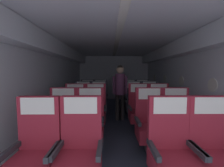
# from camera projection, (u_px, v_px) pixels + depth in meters

# --- Properties ---
(ground) EXTENTS (3.79, 7.61, 0.02)m
(ground) POSITION_uv_depth(u_px,v_px,m) (117.00, 124.00, 4.00)
(ground) COLOR #2D3342
(fuselage_shell) EXTENTS (3.67, 7.26, 2.27)m
(fuselage_shell) POSITION_uv_depth(u_px,v_px,m) (116.00, 64.00, 4.15)
(fuselage_shell) COLOR silver
(fuselage_shell) RESTS_ON ground
(seat_a_left_window) EXTENTS (0.52, 0.49, 1.12)m
(seat_a_left_window) POSITION_uv_depth(u_px,v_px,m) (35.00, 154.00, 1.66)
(seat_a_left_window) COLOR #38383D
(seat_a_left_window) RESTS_ON ground
(seat_a_left_aisle) EXTENTS (0.52, 0.49, 1.12)m
(seat_a_left_aisle) POSITION_uv_depth(u_px,v_px,m) (80.00, 153.00, 1.68)
(seat_a_left_aisle) COLOR #38383D
(seat_a_left_aisle) RESTS_ON ground
(seat_a_right_aisle) EXTENTS (0.52, 0.49, 1.12)m
(seat_a_right_aisle) POSITION_uv_depth(u_px,v_px,m) (214.00, 153.00, 1.68)
(seat_a_right_aisle) COLOR #38383D
(seat_a_right_aisle) RESTS_ON ground
(seat_a_right_window) EXTENTS (0.52, 0.49, 1.12)m
(seat_a_right_window) POSITION_uv_depth(u_px,v_px,m) (172.00, 153.00, 1.68)
(seat_a_right_window) COLOR #38383D
(seat_a_right_window) RESTS_ON ground
(seat_b_left_window) EXTENTS (0.52, 0.49, 1.12)m
(seat_b_left_window) POSITION_uv_depth(u_px,v_px,m) (62.00, 124.00, 2.60)
(seat_b_left_window) COLOR #38383D
(seat_b_left_window) RESTS_ON ground
(seat_b_left_aisle) EXTENTS (0.52, 0.49, 1.12)m
(seat_b_left_aisle) POSITION_uv_depth(u_px,v_px,m) (90.00, 124.00, 2.61)
(seat_b_left_aisle) COLOR #38383D
(seat_b_left_aisle) RESTS_ON ground
(seat_b_right_aisle) EXTENTS (0.52, 0.49, 1.12)m
(seat_b_right_aisle) POSITION_uv_depth(u_px,v_px,m) (177.00, 124.00, 2.62)
(seat_b_right_aisle) COLOR #38383D
(seat_b_right_aisle) RESTS_ON ground
(seat_b_right_window) EXTENTS (0.52, 0.49, 1.12)m
(seat_b_right_window) POSITION_uv_depth(u_px,v_px,m) (150.00, 124.00, 2.60)
(seat_b_right_window) COLOR #38383D
(seat_b_right_window) RESTS_ON ground
(seat_c_left_window) EXTENTS (0.52, 0.49, 1.12)m
(seat_c_left_window) POSITION_uv_depth(u_px,v_px,m) (75.00, 111.00, 3.50)
(seat_c_left_window) COLOR #38383D
(seat_c_left_window) RESTS_ON ground
(seat_c_left_aisle) EXTENTS (0.52, 0.49, 1.12)m
(seat_c_left_aisle) POSITION_uv_depth(u_px,v_px,m) (95.00, 111.00, 3.52)
(seat_c_left_aisle) COLOR #38383D
(seat_c_left_aisle) RESTS_ON ground
(seat_c_right_aisle) EXTENTS (0.52, 0.49, 1.12)m
(seat_c_right_aisle) POSITION_uv_depth(u_px,v_px,m) (159.00, 110.00, 3.54)
(seat_c_right_aisle) COLOR #38383D
(seat_c_right_aisle) RESTS_ON ground
(seat_c_right_window) EXTENTS (0.52, 0.49, 1.12)m
(seat_c_right_window) POSITION_uv_depth(u_px,v_px,m) (139.00, 110.00, 3.54)
(seat_c_right_window) COLOR #38383D
(seat_c_right_window) RESTS_ON ground
(seat_d_left_window) EXTENTS (0.52, 0.49, 1.12)m
(seat_d_left_window) POSITION_uv_depth(u_px,v_px,m) (83.00, 102.00, 4.45)
(seat_d_left_window) COLOR #38383D
(seat_d_left_window) RESTS_ON ground
(seat_d_left_aisle) EXTENTS (0.52, 0.49, 1.12)m
(seat_d_left_aisle) POSITION_uv_depth(u_px,v_px,m) (99.00, 102.00, 4.46)
(seat_d_left_aisle) COLOR #38383D
(seat_d_left_aisle) RESTS_ON ground
(seat_d_right_aisle) EXTENTS (0.52, 0.49, 1.12)m
(seat_d_right_aisle) POSITION_uv_depth(u_px,v_px,m) (150.00, 102.00, 4.45)
(seat_d_right_aisle) COLOR #38383D
(seat_d_right_aisle) RESTS_ON ground
(seat_d_right_window) EXTENTS (0.52, 0.49, 1.12)m
(seat_d_right_window) POSITION_uv_depth(u_px,v_px,m) (134.00, 102.00, 4.46)
(seat_d_right_window) COLOR #38383D
(seat_d_right_window) RESTS_ON ground
(seat_e_left_window) EXTENTS (0.52, 0.49, 1.12)m
(seat_e_left_window) POSITION_uv_depth(u_px,v_px,m) (87.00, 97.00, 5.36)
(seat_e_left_window) COLOR #38383D
(seat_e_left_window) RESTS_ON ground
(seat_e_left_aisle) EXTENTS (0.52, 0.49, 1.12)m
(seat_e_left_aisle) POSITION_uv_depth(u_px,v_px,m) (100.00, 97.00, 5.37)
(seat_e_left_aisle) COLOR #38383D
(seat_e_left_aisle) RESTS_ON ground
(seat_e_right_aisle) EXTENTS (0.52, 0.49, 1.12)m
(seat_e_right_aisle) POSITION_uv_depth(u_px,v_px,m) (143.00, 97.00, 5.39)
(seat_e_right_aisle) COLOR #38383D
(seat_e_right_aisle) RESTS_ON ground
(seat_e_right_window) EXTENTS (0.52, 0.49, 1.12)m
(seat_e_right_window) POSITION_uv_depth(u_px,v_px,m) (130.00, 97.00, 5.37)
(seat_e_right_window) COLOR #38383D
(seat_e_right_window) RESTS_ON ground
(flight_attendant) EXTENTS (0.43, 0.28, 1.61)m
(flight_attendant) POSITION_uv_depth(u_px,v_px,m) (120.00, 86.00, 4.20)
(flight_attendant) COLOR black
(flight_attendant) RESTS_ON ground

